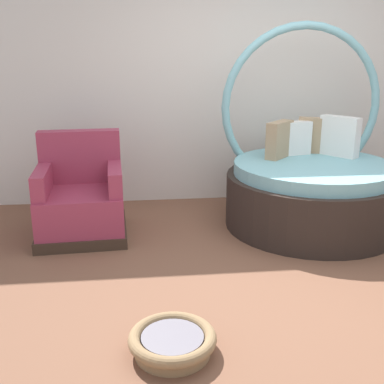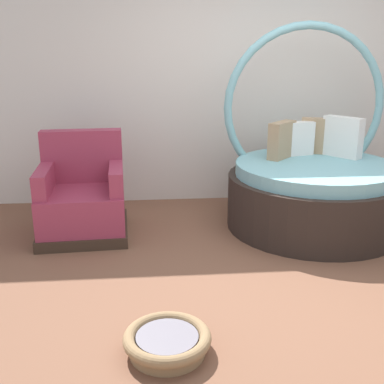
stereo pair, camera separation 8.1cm
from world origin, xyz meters
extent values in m
cube|color=brown|center=(0.00, 0.00, -0.01)|extent=(8.00, 8.00, 0.02)
cube|color=silver|center=(0.00, 2.02, 1.38)|extent=(8.00, 0.12, 2.76)
cylinder|color=#2D231E|center=(0.49, 0.98, 0.26)|extent=(1.66, 1.66, 0.52)
cylinder|color=#7AB7C1|center=(0.49, 0.98, 0.58)|extent=(1.52, 1.52, 0.12)
torus|color=#7AB7C1|center=(0.49, 1.43, 1.11)|extent=(1.65, 0.08, 1.65)
cube|color=white|center=(0.83, 1.24, 0.84)|extent=(0.34, 0.39, 0.40)
cube|color=tan|center=(0.65, 1.42, 0.82)|extent=(0.38, 0.24, 0.36)
cube|color=white|center=(0.40, 1.35, 0.81)|extent=(0.36, 0.19, 0.34)
cube|color=tan|center=(0.21, 1.24, 0.82)|extent=(0.33, 0.34, 0.36)
cube|color=#38281E|center=(-1.71, 0.95, 0.05)|extent=(0.84, 0.84, 0.10)
cube|color=#99334C|center=(-1.71, 0.95, 0.27)|extent=(0.80, 0.80, 0.34)
cube|color=#99334C|center=(-1.73, 1.26, 0.69)|extent=(0.77, 0.20, 0.50)
cube|color=#99334C|center=(-2.03, 0.93, 0.55)|extent=(0.16, 0.69, 0.22)
cube|color=#99334C|center=(-1.39, 0.97, 0.55)|extent=(0.16, 0.69, 0.22)
cylinder|color=#8E704C|center=(-1.00, -0.91, 0.03)|extent=(0.44, 0.44, 0.06)
torus|color=#8E704C|center=(-1.00, -0.91, 0.10)|extent=(0.51, 0.51, 0.07)
cylinder|color=slate|center=(-1.00, -0.91, 0.08)|extent=(0.36, 0.36, 0.05)
camera|label=1|loc=(-1.15, -3.22, 1.68)|focal=43.86mm
camera|label=2|loc=(-1.07, -3.22, 1.68)|focal=43.86mm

